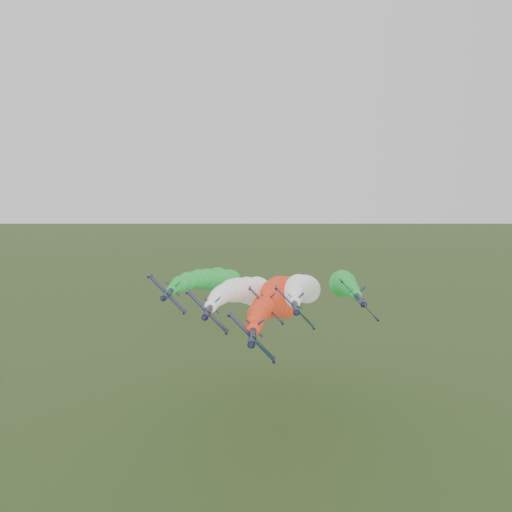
{
  "coord_description": "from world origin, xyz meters",
  "views": [
    {
      "loc": [
        -2.25,
        -95.98,
        68.48
      ],
      "look_at": [
        -5.38,
        -2.76,
        55.96
      ],
      "focal_mm": 35.0,
      "sensor_mm": 36.0,
      "label": 1
    }
  ],
  "objects_px": {
    "jet_inner_right": "(302,289)",
    "jet_outer_right": "(343,284)",
    "jet_outer_left": "(216,281)",
    "jet_trail": "(282,289)",
    "jet_lead": "(276,305)",
    "jet_inner_left": "(245,291)"
  },
  "relations": [
    {
      "from": "jet_inner_left",
      "to": "jet_inner_right",
      "type": "distance_m",
      "value": 16.5
    },
    {
      "from": "jet_outer_left",
      "to": "jet_trail",
      "type": "xyz_separation_m",
      "value": [
        20.19,
        6.28,
        -3.66
      ]
    },
    {
      "from": "jet_inner_right",
      "to": "jet_lead",
      "type": "bearing_deg",
      "value": -116.18
    },
    {
      "from": "jet_inner_right",
      "to": "jet_outer_left",
      "type": "distance_m",
      "value": 26.67
    },
    {
      "from": "jet_outer_right",
      "to": "jet_lead",
      "type": "bearing_deg",
      "value": -138.08
    },
    {
      "from": "jet_lead",
      "to": "jet_outer_left",
      "type": "bearing_deg",
      "value": 128.65
    },
    {
      "from": "jet_outer_left",
      "to": "jet_inner_right",
      "type": "bearing_deg",
      "value": -15.73
    },
    {
      "from": "jet_trail",
      "to": "jet_lead",
      "type": "bearing_deg",
      "value": -94.14
    },
    {
      "from": "jet_inner_left",
      "to": "jet_outer_right",
      "type": "xyz_separation_m",
      "value": [
        28.45,
        6.03,
        1.13
      ]
    },
    {
      "from": "jet_inner_right",
      "to": "jet_outer_right",
      "type": "height_order",
      "value": "jet_outer_right"
    },
    {
      "from": "jet_lead",
      "to": "jet_inner_right",
      "type": "relative_size",
      "value": 1.0
    },
    {
      "from": "jet_lead",
      "to": "jet_trail",
      "type": "distance_m",
      "value": 29.03
    },
    {
      "from": "jet_inner_left",
      "to": "jet_trail",
      "type": "distance_m",
      "value": 20.29
    },
    {
      "from": "jet_inner_right",
      "to": "jet_trail",
      "type": "distance_m",
      "value": 14.86
    },
    {
      "from": "jet_outer_right",
      "to": "jet_inner_left",
      "type": "bearing_deg",
      "value": -168.04
    },
    {
      "from": "jet_inner_left",
      "to": "jet_inner_right",
      "type": "relative_size",
      "value": 1.0
    },
    {
      "from": "jet_lead",
      "to": "jet_inner_right",
      "type": "bearing_deg",
      "value": 63.82
    },
    {
      "from": "jet_inner_right",
      "to": "jet_outer_left",
      "type": "bearing_deg",
      "value": 164.27
    },
    {
      "from": "jet_outer_left",
      "to": "jet_trail",
      "type": "bearing_deg",
      "value": 17.29
    },
    {
      "from": "jet_trail",
      "to": "jet_outer_left",
      "type": "bearing_deg",
      "value": -162.71
    },
    {
      "from": "jet_inner_left",
      "to": "jet_outer_left",
      "type": "xyz_separation_m",
      "value": [
        -9.55,
        10.77,
        0.93
      ]
    },
    {
      "from": "jet_inner_right",
      "to": "jet_outer_left",
      "type": "xyz_separation_m",
      "value": [
        -25.66,
        7.23,
        0.78
      ]
    }
  ]
}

